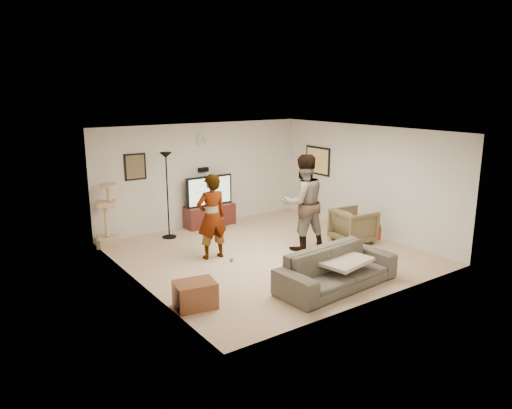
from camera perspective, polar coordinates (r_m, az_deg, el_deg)
floor at (r=9.86m, az=1.55°, el=-5.93°), size 5.50×5.50×0.02m
ceiling at (r=9.33m, az=1.65°, el=8.82°), size 5.50×5.50×0.02m
wall_back at (r=11.80m, az=-6.41°, el=3.57°), size 5.50×0.04×2.50m
wall_front at (r=7.56m, az=14.14°, el=-2.45°), size 5.50×0.04×2.50m
wall_left at (r=8.22m, az=-13.99°, el=-1.15°), size 0.04×5.50×2.50m
wall_right at (r=11.34m, az=12.83°, el=2.91°), size 0.04×5.50×2.50m
wall_clock at (r=11.65m, az=-6.45°, el=7.66°), size 0.26×0.04×0.26m
wall_speaker at (r=11.72m, az=-6.29°, el=4.15°), size 0.25×0.10×0.10m
picture_back at (r=11.02m, az=-14.20°, el=4.38°), size 0.42×0.03×0.52m
picture_right at (r=12.40m, az=7.35°, el=5.20°), size 0.03×0.78×0.62m
tv_stand at (r=11.82m, az=-5.53°, el=-1.31°), size 1.25×0.45×0.52m
console_box at (r=11.55m, az=-4.53°, el=-2.80°), size 0.40×0.30×0.07m
tv at (r=11.67m, az=-5.60°, el=1.65°), size 1.23×0.08×0.73m
tv_screen at (r=11.64m, az=-5.49°, el=1.61°), size 1.13×0.01×0.64m
floor_lamp at (r=10.84m, az=-10.50°, el=1.03°), size 0.32×0.32×1.94m
cat_tree at (r=10.62m, az=-17.42°, el=-1.21°), size 0.57×0.57×1.37m
person_left at (r=9.42m, az=-5.30°, el=-1.46°), size 0.65×0.46×1.70m
person_right at (r=9.93m, az=5.63°, el=0.23°), size 1.11×0.94×2.01m
sofa at (r=8.28m, az=9.61°, el=-7.54°), size 2.29×1.03×0.65m
throw_blanket at (r=8.34m, az=10.35°, el=-6.59°), size 1.01×0.85×0.06m
beer_bottle at (r=8.86m, az=14.48°, el=-3.30°), size 0.06×0.06×0.25m
armchair at (r=10.69m, az=11.55°, el=-2.50°), size 0.91×0.89×0.75m
side_table at (r=7.55m, az=-7.26°, el=-10.60°), size 0.69×0.57×0.41m
toy_ball at (r=9.41m, az=-2.93°, el=-6.61°), size 0.07×0.07×0.07m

